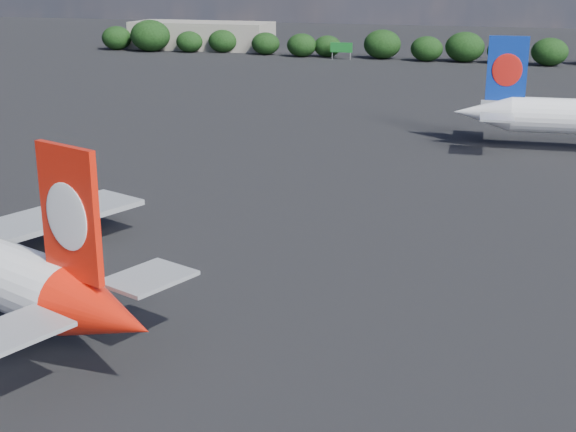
# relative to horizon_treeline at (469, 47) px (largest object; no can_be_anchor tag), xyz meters

# --- Properties ---
(ground) EXTENTS (500.00, 500.00, 0.00)m
(ground) POSITION_rel_horizon_treeline_xyz_m (-15.36, -119.74, -3.81)
(ground) COLOR black
(ground) RESTS_ON ground
(terminal_building) EXTENTS (42.00, 16.00, 8.00)m
(terminal_building) POSITION_rel_horizon_treeline_xyz_m (-80.36, 12.26, 0.19)
(terminal_building) COLOR gray
(terminal_building) RESTS_ON ground
(highway_sign) EXTENTS (6.00, 0.30, 4.50)m
(highway_sign) POSITION_rel_horizon_treeline_xyz_m (-33.36, -3.74, -0.68)
(highway_sign) COLOR #146723
(highway_sign) RESTS_ON ground
(billboard_yellow) EXTENTS (5.00, 0.30, 5.50)m
(billboard_yellow) POSITION_rel_horizon_treeline_xyz_m (-3.36, 2.26, 0.06)
(billboard_yellow) COLOR yellow
(billboard_yellow) RESTS_ON ground
(horizon_treeline) EXTENTS (204.16, 15.68, 9.18)m
(horizon_treeline) POSITION_rel_horizon_treeline_xyz_m (0.00, 0.00, 0.00)
(horizon_treeline) COLOR black
(horizon_treeline) RESTS_ON ground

